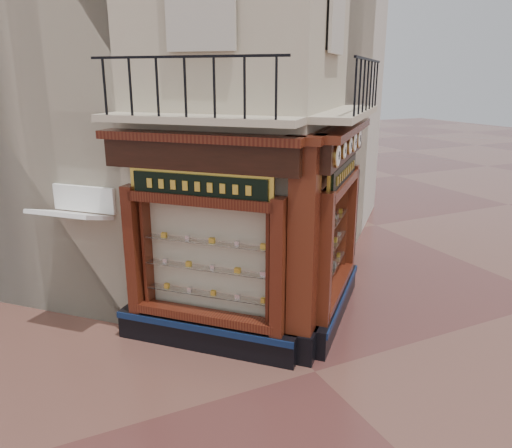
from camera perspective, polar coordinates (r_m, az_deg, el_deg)
ground at (r=8.99m, az=6.75°, el=-16.40°), size 80.00×80.00×0.00m
main_building at (r=13.18m, az=-7.75°, el=21.35°), size 11.31×11.31×12.00m
neighbour_left at (r=15.04m, az=-20.28°, el=18.01°), size 11.31×11.31×11.00m
neighbour_right at (r=16.35m, az=-1.84°, el=18.78°), size 11.31×11.31×11.00m
shopfront_left at (r=8.83m, az=-6.08°, el=-2.68°), size 2.86×2.86×3.98m
shopfront_right at (r=10.06m, az=9.16°, el=-0.36°), size 2.86×2.86×3.98m
corner_pilaster at (r=8.49m, az=5.40°, el=-3.66°), size 0.85×0.85×3.98m
balcony at (r=8.85m, az=2.45°, el=12.31°), size 5.94×2.97×1.03m
clock_a at (r=8.36m, az=9.24°, el=7.74°), size 0.32×0.32×0.40m
clock_b at (r=8.99m, az=9.99°, el=8.31°), size 0.26×0.26×0.32m
clock_c at (r=9.61m, az=10.63°, el=8.80°), size 0.28×0.28×0.34m
clock_d at (r=10.17m, az=11.15°, el=9.20°), size 0.32×0.32×0.40m
clock_e at (r=10.80m, az=11.67°, el=9.58°), size 0.32×0.32×0.40m
awning at (r=10.72m, az=-19.22°, el=-11.48°), size 1.54×1.54×0.30m
signboard_left at (r=8.45m, az=-6.53°, el=4.36°), size 1.91×1.91×0.51m
signboard_right at (r=9.79m, az=9.91°, el=5.89°), size 1.91×1.91×0.51m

